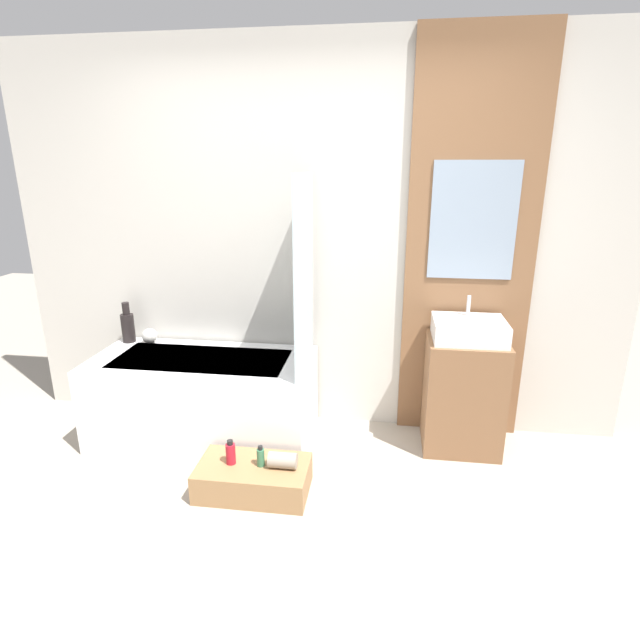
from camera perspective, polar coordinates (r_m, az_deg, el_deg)
The scene contains 13 objects.
ground_plane at distance 2.57m, azimuth -6.51°, elevation -27.49°, with size 12.00×12.00×0.00m, color #A39989.
wall_tiled_back at distance 3.41m, azimuth -0.74°, elevation 8.79°, with size 4.20×0.06×2.60m, color beige.
wall_wood_accent at distance 3.36m, azimuth 16.83°, elevation 8.13°, with size 0.81×0.04×2.60m.
bathtub at distance 3.52m, azimuth -13.10°, elevation -8.66°, with size 1.46×0.69×0.58m.
glass_shower_screen at distance 3.05m, azimuth -1.79°, elevation 5.30°, with size 0.01×0.64×1.19m, color silver.
wooden_step_bench at distance 3.03m, azimuth -7.62°, elevation -17.45°, with size 0.63×0.36×0.17m, color #997047.
vanity_cabinet at distance 3.42m, azimuth 16.01°, elevation -8.13°, with size 0.49×0.41×0.75m, color brown.
sink at distance 3.26m, azimuth 16.65°, elevation -1.07°, with size 0.44×0.35×0.26m.
vase_tall_dark at distance 3.84m, azimuth -21.11°, elevation -0.63°, with size 0.09×0.09×0.29m.
vase_round_light at distance 3.78m, azimuth -18.90°, elevation -1.73°, with size 0.11×0.11×0.11m, color silver.
bottle_soap_primary at distance 2.98m, azimuth -10.18°, elevation -14.74°, with size 0.06×0.06×0.15m.
bottle_soap_secondary at distance 2.94m, azimuth -6.80°, elevation -15.27°, with size 0.04×0.04×0.13m.
towel_roll at distance 2.92m, azimuth -4.29°, elevation -15.69°, with size 0.09×0.09×0.16m, color gray.
Camera 1 is at (0.50, -1.76, 1.80)m, focal length 28.00 mm.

